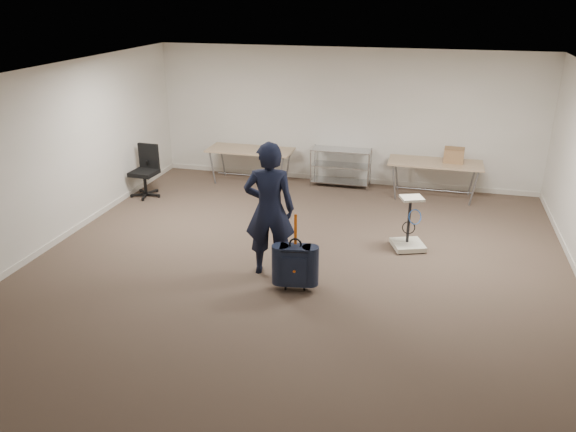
# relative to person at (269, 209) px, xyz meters

# --- Properties ---
(ground) EXTENTS (9.00, 9.00, 0.00)m
(ground) POSITION_rel_person_xyz_m (0.34, -0.07, -0.98)
(ground) COLOR #403126
(ground) RESTS_ON ground
(room_shell) EXTENTS (8.00, 9.00, 9.00)m
(room_shell) POSITION_rel_person_xyz_m (0.34, 1.31, -0.93)
(room_shell) COLOR beige
(room_shell) RESTS_ON ground
(folding_table_left) EXTENTS (1.80, 0.75, 0.73)m
(folding_table_left) POSITION_rel_person_xyz_m (-1.56, 3.88, -0.31)
(folding_table_left) COLOR #9D8160
(folding_table_left) RESTS_ON ground
(folding_table_right) EXTENTS (1.80, 0.75, 0.73)m
(folding_table_right) POSITION_rel_person_xyz_m (2.24, 3.88, -0.31)
(folding_table_right) COLOR #9D8160
(folding_table_right) RESTS_ON ground
(wire_shelf) EXTENTS (1.22, 0.47, 0.80)m
(wire_shelf) POSITION_rel_person_xyz_m (0.34, 4.13, -0.54)
(wire_shelf) COLOR #B9BBC0
(wire_shelf) RESTS_ON ground
(person) EXTENTS (0.79, 0.60, 1.97)m
(person) POSITION_rel_person_xyz_m (0.00, 0.00, 0.00)
(person) COLOR black
(person) RESTS_ON ground
(suitcase) EXTENTS (0.44, 0.29, 1.12)m
(suitcase) POSITION_rel_person_xyz_m (0.48, -0.44, -0.60)
(suitcase) COLOR black
(suitcase) RESTS_ON ground
(office_chair) EXTENTS (0.62, 0.62, 1.02)m
(office_chair) POSITION_rel_person_xyz_m (-3.32, 2.56, -0.67)
(office_chair) COLOR black
(office_chair) RESTS_ON ground
(equipment_cart) EXTENTS (0.61, 0.61, 0.87)m
(equipment_cart) POSITION_rel_person_xyz_m (1.91, 1.33, -0.75)
(equipment_cart) COLOR beige
(equipment_cart) RESTS_ON ground
(cardboard_box) EXTENTS (0.39, 0.30, 0.28)m
(cardboard_box) POSITION_rel_person_xyz_m (2.58, 3.95, -0.11)
(cardboard_box) COLOR #9F694A
(cardboard_box) RESTS_ON folding_table_right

